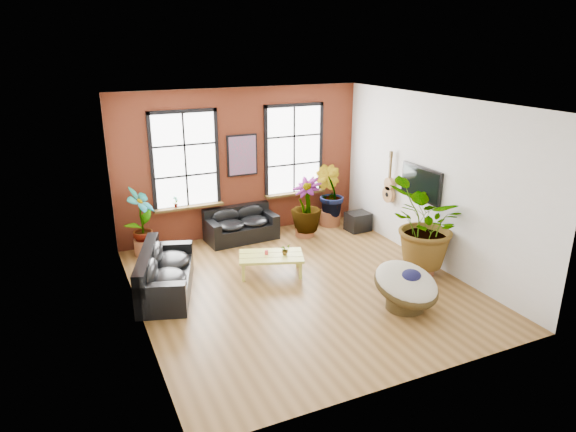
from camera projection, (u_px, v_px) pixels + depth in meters
name	position (u px, v px, depth m)	size (l,w,h in m)	color
room	(298.00, 198.00, 9.48)	(6.04, 6.54, 3.54)	brown
sofa_back	(241.00, 225.00, 12.17)	(1.71, 0.91, 0.76)	black
sofa_left	(163.00, 274.00, 9.57)	(1.47, 2.25, 0.83)	black
coffee_table	(271.00, 257.00, 10.34)	(1.45, 1.12, 0.49)	gold
papasan_chair	(406.00, 285.00, 8.96)	(1.45, 1.46, 0.87)	#3E3016
poster	(242.00, 155.00, 12.02)	(0.74, 0.06, 0.98)	black
tv_wall_unit	(411.00, 185.00, 11.08)	(0.13, 1.86, 1.20)	black
media_box	(358.00, 222.00, 12.76)	(0.58, 0.49, 0.46)	black
pot_back_left	(146.00, 247.00, 11.34)	(0.57, 0.57, 0.36)	brown
pot_back_right	(330.00, 218.00, 13.16)	(0.58, 0.58, 0.38)	brown
pot_right_wall	(422.00, 265.00, 10.40)	(0.58, 0.58, 0.37)	brown
pot_mid	(305.00, 229.00, 12.43)	(0.49, 0.49, 0.33)	brown
floor_plant_back_left	(141.00, 219.00, 11.08)	(0.74, 0.50, 1.40)	#0F3819
floor_plant_back_right	(329.00, 193.00, 12.96)	(0.76, 0.61, 1.38)	#0F3819
floor_plant_right_wall	(427.00, 226.00, 10.08)	(1.61, 1.40, 1.79)	#0F3819
floor_plant_mid	(306.00, 205.00, 12.21)	(0.73, 0.73, 1.30)	#0F3819
table_plant	(285.00, 250.00, 10.31)	(0.20, 0.17, 0.22)	#0F3819
sill_plant_left	(176.00, 202.00, 11.62)	(0.14, 0.10, 0.27)	#0F3819
sill_plant_right	(308.00, 185.00, 12.94)	(0.15, 0.15, 0.27)	#0F3819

